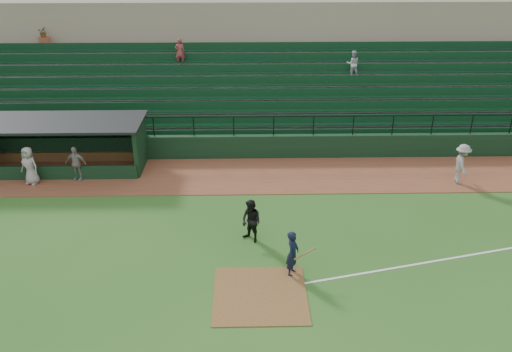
{
  "coord_description": "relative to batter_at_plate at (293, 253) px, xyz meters",
  "views": [
    {
      "loc": [
        -0.42,
        -14.65,
        10.7
      ],
      "look_at": [
        0.0,
        5.0,
        1.4
      ],
      "focal_mm": 36.97,
      "sensor_mm": 36.0,
      "label": 1
    }
  ],
  "objects": [
    {
      "name": "umpire",
      "position": [
        -1.36,
        2.13,
        0.01
      ],
      "size": [
        1.03,
        1.02,
        1.68
      ],
      "primitive_type": "imported",
      "rotation": [
        0.0,
        0.0,
        -0.73
      ],
      "color": "black",
      "rests_on": "ground"
    },
    {
      "name": "foul_line",
      "position": [
        6.88,
        1.07,
        -0.82
      ],
      "size": [
        17.49,
        4.44,
        0.01
      ],
      "primitive_type": "cube",
      "rotation": [
        0.0,
        0.0,
        0.24
      ],
      "color": "white",
      "rests_on": "ground"
    },
    {
      "name": "stadium_structure",
      "position": [
        -1.13,
        16.33,
        1.48
      ],
      "size": [
        38.0,
        13.08,
        6.4
      ],
      "color": "black",
      "rests_on": "ground"
    },
    {
      "name": "dugout_player_b",
      "position": [
        -11.35,
        7.2,
        0.1
      ],
      "size": [
        1.02,
        0.84,
        1.78
      ],
      "primitive_type": "imported",
      "rotation": [
        0.0,
        0.0,
        -0.37
      ],
      "color": "#A8A29D",
      "rests_on": "warning_track"
    },
    {
      "name": "dugout_player_a",
      "position": [
        -9.38,
        7.56,
        0.03
      ],
      "size": [
        1.0,
        0.49,
        1.65
      ],
      "primitive_type": "imported",
      "rotation": [
        0.0,
        0.0,
        -0.09
      ],
      "color": "gray",
      "rests_on": "warning_track"
    },
    {
      "name": "home_plate_dirt",
      "position": [
        -1.12,
        -1.13,
        -0.81
      ],
      "size": [
        3.0,
        3.0,
        0.03
      ],
      "primitive_type": "cube",
      "color": "brown",
      "rests_on": "ground"
    },
    {
      "name": "runner",
      "position": [
        8.27,
        6.86,
        0.14
      ],
      "size": [
        0.79,
        1.26,
        1.88
      ],
      "primitive_type": "imported",
      "rotation": [
        0.0,
        0.0,
        1.5
      ],
      "color": "gray",
      "rests_on": "warning_track"
    },
    {
      "name": "dugout",
      "position": [
        -10.87,
        9.43,
        0.51
      ],
      "size": [
        8.9,
        3.2,
        2.42
      ],
      "color": "black",
      "rests_on": "ground"
    },
    {
      "name": "warning_track",
      "position": [
        -1.12,
        7.87,
        -0.81
      ],
      "size": [
        40.0,
        4.0,
        0.03
      ],
      "primitive_type": "cube",
      "color": "brown",
      "rests_on": "ground"
    },
    {
      "name": "batter_at_plate",
      "position": [
        0.0,
        0.0,
        0.0
      ],
      "size": [
        1.09,
        0.72,
        1.65
      ],
      "color": "black",
      "rests_on": "ground"
    },
    {
      "name": "ground",
      "position": [
        -1.12,
        -0.13,
        -0.83
      ],
      "size": [
        90.0,
        90.0,
        0.0
      ],
      "primitive_type": "plane",
      "color": "#2C5E1E",
      "rests_on": "ground"
    }
  ]
}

